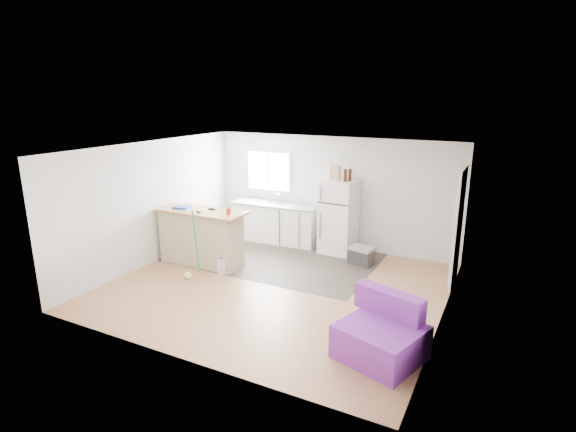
# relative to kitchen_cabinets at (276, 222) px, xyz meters

# --- Properties ---
(room) EXTENTS (5.51, 5.01, 2.41)m
(room) POSITION_rel_kitchen_cabinets_xyz_m (1.20, -2.19, 0.75)
(room) COLOR #AA6D47
(room) RESTS_ON ground
(vinyl_zone) EXTENTS (4.05, 2.50, 0.00)m
(vinyl_zone) POSITION_rel_kitchen_cabinets_xyz_m (0.48, -0.94, -0.45)
(vinyl_zone) COLOR #322B25
(vinyl_zone) RESTS_ON floor
(window) EXTENTS (1.18, 0.06, 0.98)m
(window) POSITION_rel_kitchen_cabinets_xyz_m (-0.35, 0.30, 1.10)
(window) COLOR white
(window) RESTS_ON back_wall
(interior_door) EXTENTS (0.11, 0.92, 2.10)m
(interior_door) POSITION_rel_kitchen_cabinets_xyz_m (3.93, -0.64, 0.57)
(interior_door) COLOR white
(interior_door) RESTS_ON right_wall
(ceiling_fixture) EXTENTS (0.30, 0.30, 0.07)m
(ceiling_fixture) POSITION_rel_kitchen_cabinets_xyz_m (0.00, -0.99, 1.91)
(ceiling_fixture) COLOR white
(ceiling_fixture) RESTS_ON ceiling
(kitchen_cabinets) EXTENTS (2.02, 0.72, 1.16)m
(kitchen_cabinets) POSITION_rel_kitchen_cabinets_xyz_m (0.00, 0.00, 0.00)
(kitchen_cabinets) COLOR white
(kitchen_cabinets) RESTS_ON floor
(peninsula) EXTENTS (1.79, 0.71, 1.09)m
(peninsula) POSITION_rel_kitchen_cabinets_xyz_m (-0.64, -1.88, 0.10)
(peninsula) COLOR #CAB892
(peninsula) RESTS_ON floor
(refrigerator) EXTENTS (0.72, 0.69, 1.56)m
(refrigerator) POSITION_rel_kitchen_cabinets_xyz_m (1.51, -0.03, 0.33)
(refrigerator) COLOR white
(refrigerator) RESTS_ON floor
(cooler) EXTENTS (0.53, 0.41, 0.36)m
(cooler) POSITION_rel_kitchen_cabinets_xyz_m (2.19, -0.50, -0.27)
(cooler) COLOR #2C2D2F
(cooler) RESTS_ON floor
(purple_seat) EXTENTS (1.18, 1.16, 0.79)m
(purple_seat) POSITION_rel_kitchen_cabinets_xyz_m (3.43, -3.46, -0.16)
(purple_seat) COLOR purple
(purple_seat) RESTS_ON floor
(cleaner_jug) EXTENTS (0.18, 0.15, 0.34)m
(cleaner_jug) POSITION_rel_kitchen_cabinets_xyz_m (0.01, -2.14, -0.30)
(cleaner_jug) COLOR silver
(cleaner_jug) RESTS_ON floor
(mop) EXTENTS (0.29, 0.36, 1.32)m
(mop) POSITION_rel_kitchen_cabinets_xyz_m (-0.36, -2.59, -0.22)
(mop) COLOR green
(mop) RESTS_ON floor
(red_cup) EXTENTS (0.10, 0.10, 0.12)m
(red_cup) POSITION_rel_kitchen_cabinets_xyz_m (0.02, -1.87, 0.70)
(red_cup) COLOR red
(red_cup) RESTS_ON peninsula
(blue_tray) EXTENTS (0.33, 0.27, 0.04)m
(blue_tray) POSITION_rel_kitchen_cabinets_xyz_m (-1.06, -1.90, 0.66)
(blue_tray) COLOR blue
(blue_tray) RESTS_ON peninsula
(tool_a) EXTENTS (0.14, 0.06, 0.03)m
(tool_a) POSITION_rel_kitchen_cabinets_xyz_m (-0.45, -1.75, 0.65)
(tool_a) COLOR black
(tool_a) RESTS_ON peninsula
(tool_b) EXTENTS (0.11, 0.07, 0.03)m
(tool_b) POSITION_rel_kitchen_cabinets_xyz_m (-0.55, -2.03, 0.65)
(tool_b) COLOR black
(tool_b) RESTS_ON peninsula
(cardboard_box) EXTENTS (0.20, 0.11, 0.30)m
(cardboard_box) POSITION_rel_kitchen_cabinets_xyz_m (1.43, -0.09, 1.25)
(cardboard_box) COLOR tan
(cardboard_box) RESTS_ON refrigerator
(bottle_left) EXTENTS (0.07, 0.07, 0.25)m
(bottle_left) POSITION_rel_kitchen_cabinets_xyz_m (1.66, -0.12, 1.23)
(bottle_left) COLOR #37160A
(bottle_left) RESTS_ON refrigerator
(bottle_right) EXTENTS (0.08, 0.08, 0.25)m
(bottle_right) POSITION_rel_kitchen_cabinets_xyz_m (1.73, -0.05, 1.23)
(bottle_right) COLOR #37160A
(bottle_right) RESTS_ON refrigerator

